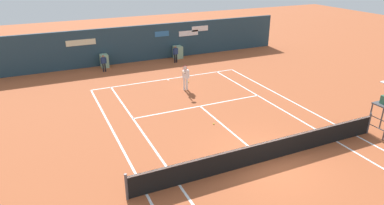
{
  "coord_description": "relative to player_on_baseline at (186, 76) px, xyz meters",
  "views": [
    {
      "loc": [
        -8.07,
        -9.99,
        7.96
      ],
      "look_at": [
        -0.99,
        5.37,
        0.8
      ],
      "focal_mm": 32.16,
      "sensor_mm": 36.0,
      "label": 1
    }
  ],
  "objects": [
    {
      "name": "ground_plane",
      "position": [
        -0.31,
        -8.6,
        -0.95
      ],
      "size": [
        80.0,
        80.0,
        0.01
      ],
      "color": "#A8512D"
    },
    {
      "name": "tennis_net",
      "position": [
        -0.31,
        -9.17,
        -0.44
      ],
      "size": [
        12.1,
        0.1,
        1.07
      ],
      "color": "#4C4C51",
      "rests_on": "ground_plane"
    },
    {
      "name": "player_on_baseline",
      "position": [
        0.0,
        0.0,
        0.0
      ],
      "size": [
        0.67,
        0.65,
        1.81
      ],
      "rotation": [
        0.0,
        0.0,
        3.07
      ],
      "color": "white",
      "rests_on": "ground_plane"
    },
    {
      "name": "sponsor_back_wall",
      "position": [
        -0.3,
        7.8,
        0.46
      ],
      "size": [
        25.0,
        1.02,
        2.92
      ],
      "color": "#233D4C",
      "rests_on": "ground_plane"
    },
    {
      "name": "tennis_ball_by_sideline",
      "position": [
        0.76,
        1.25,
        -0.92
      ],
      "size": [
        0.07,
        0.07,
        0.07
      ],
      "primitive_type": "sphere",
      "color": "#CCE033",
      "rests_on": "ground_plane"
    },
    {
      "name": "ball_kid_right_post",
      "position": [
        1.81,
        6.14,
        -0.16
      ],
      "size": [
        0.46,
        0.2,
        1.39
      ],
      "rotation": [
        0.0,
        0.0,
        3.23
      ],
      "color": "black",
      "rests_on": "ground_plane"
    },
    {
      "name": "ball_kid_left_post",
      "position": [
        -3.99,
        6.14,
        -0.21
      ],
      "size": [
        0.43,
        0.19,
        1.29
      ],
      "rotation": [
        0.0,
        0.0,
        3.06
      ],
      "color": "black",
      "rests_on": "ground_plane"
    },
    {
      "name": "tennis_ball_mid_court",
      "position": [
        -0.7,
        -5.19,
        -0.92
      ],
      "size": [
        0.07,
        0.07,
        0.07
      ],
      "primitive_type": "sphere",
      "color": "#CCE033",
      "rests_on": "ground_plane"
    }
  ]
}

